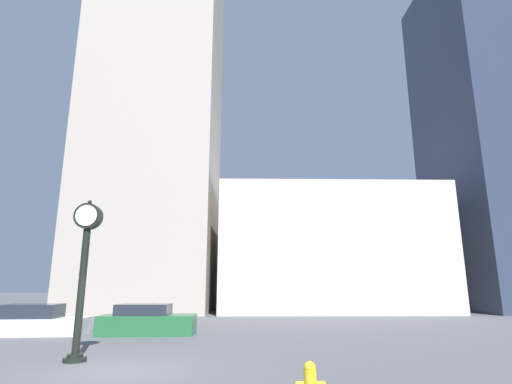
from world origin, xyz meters
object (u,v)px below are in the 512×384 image
(car_green, at_px, (147,321))
(fire_hydrant_near, at_px, (310,380))
(street_clock, at_px, (84,261))
(car_white, at_px, (34,322))

(car_green, bearing_deg, fire_hydrant_near, -61.74)
(street_clock, distance_m, car_white, 8.14)
(car_white, xyz_separation_m, car_green, (4.98, -0.03, 0.02))
(street_clock, xyz_separation_m, fire_hydrant_near, (6.18, -4.06, -2.52))
(street_clock, distance_m, car_green, 6.77)
(car_green, distance_m, fire_hydrant_near, 11.86)
(fire_hydrant_near, bearing_deg, street_clock, 146.73)
(street_clock, bearing_deg, car_green, 85.53)
(street_clock, relative_size, car_green, 1.14)
(car_green, bearing_deg, street_clock, -94.87)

